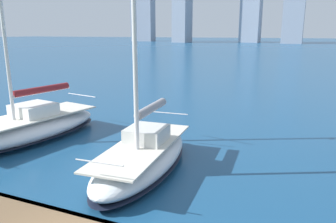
% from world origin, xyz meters
% --- Properties ---
extents(sailboat_grey, '(2.81, 6.80, 9.86)m').
position_xyz_m(sailboat_grey, '(1.07, -5.53, 0.64)').
color(sailboat_grey, silver).
rests_on(sailboat_grey, ground).
extents(sailboat_maroon, '(4.15, 8.27, 11.10)m').
position_xyz_m(sailboat_maroon, '(7.85, -6.59, 0.66)').
color(sailboat_maroon, white).
rests_on(sailboat_maroon, ground).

